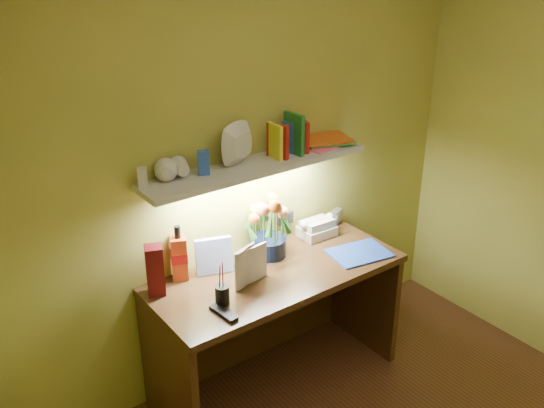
{
  "coord_description": "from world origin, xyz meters",
  "views": [
    {
      "loc": [
        -1.69,
        -1.05,
        2.43
      ],
      "look_at": [
        0.08,
        1.35,
        1.07
      ],
      "focal_mm": 40.0,
      "sensor_mm": 36.0,
      "label": 1
    }
  ],
  "objects_px": {
    "flower_bouquet": "(268,226)",
    "telephone": "(317,226)",
    "desk_clock": "(336,217)",
    "desk": "(277,328)",
    "whisky_bottle": "(179,253)"
  },
  "relations": [
    {
      "from": "flower_bouquet",
      "to": "desk_clock",
      "type": "xyz_separation_m",
      "value": [
        0.58,
        0.07,
        -0.14
      ]
    },
    {
      "from": "whisky_bottle",
      "to": "telephone",
      "type": "bearing_deg",
      "value": -3.66
    },
    {
      "from": "flower_bouquet",
      "to": "telephone",
      "type": "distance_m",
      "value": 0.39
    },
    {
      "from": "flower_bouquet",
      "to": "telephone",
      "type": "height_order",
      "value": "flower_bouquet"
    },
    {
      "from": "flower_bouquet",
      "to": "telephone",
      "type": "xyz_separation_m",
      "value": [
        0.37,
        0.01,
        -0.12
      ]
    },
    {
      "from": "telephone",
      "to": "desk_clock",
      "type": "relative_size",
      "value": 2.31
    },
    {
      "from": "desk",
      "to": "flower_bouquet",
      "type": "distance_m",
      "value": 0.59
    },
    {
      "from": "telephone",
      "to": "whisky_bottle",
      "type": "xyz_separation_m",
      "value": [
        -0.89,
        0.06,
        0.09
      ]
    },
    {
      "from": "flower_bouquet",
      "to": "desk_clock",
      "type": "distance_m",
      "value": 0.6
    },
    {
      "from": "desk",
      "to": "telephone",
      "type": "xyz_separation_m",
      "value": [
        0.44,
        0.19,
        0.44
      ]
    },
    {
      "from": "whisky_bottle",
      "to": "flower_bouquet",
      "type": "bearing_deg",
      "value": -7.49
    },
    {
      "from": "desk",
      "to": "telephone",
      "type": "height_order",
      "value": "telephone"
    },
    {
      "from": "desk",
      "to": "desk_clock",
      "type": "relative_size",
      "value": 15.8
    },
    {
      "from": "desk",
      "to": "flower_bouquet",
      "type": "bearing_deg",
      "value": 68.4
    },
    {
      "from": "flower_bouquet",
      "to": "whisky_bottle",
      "type": "bearing_deg",
      "value": 172.51
    }
  ]
}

